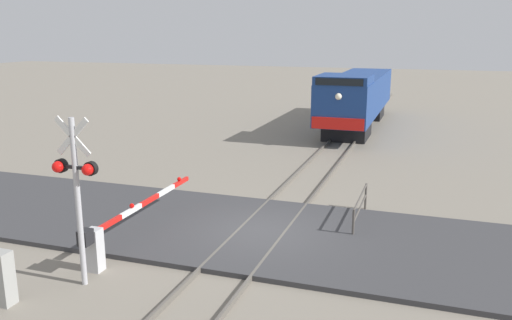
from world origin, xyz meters
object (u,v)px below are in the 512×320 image
(guard_railing, at_px, (360,205))
(utility_cabinet, at_px, (3,278))
(crossing_signal, at_px, (76,182))
(crossing_gate, at_px, (112,232))
(locomotive, at_px, (357,97))

(guard_railing, bearing_deg, utility_cabinet, -131.04)
(crossing_signal, bearing_deg, utility_cabinet, -127.71)
(crossing_gate, bearing_deg, utility_cabinet, -107.16)
(locomotive, bearing_deg, utility_cabinet, -99.27)
(utility_cabinet, height_order, guard_railing, utility_cabinet)
(locomotive, relative_size, utility_cabinet, 11.51)
(crossing_signal, height_order, crossing_gate, crossing_signal)
(locomotive, relative_size, crossing_gate, 2.48)
(utility_cabinet, xyz_separation_m, guard_railing, (7.04, 8.09, -0.03))
(locomotive, distance_m, guard_railing, 18.45)
(guard_railing, bearing_deg, locomotive, 98.60)
(locomotive, distance_m, crossing_signal, 25.06)
(utility_cabinet, distance_m, guard_railing, 10.73)
(crossing_gate, height_order, guard_railing, crossing_gate)
(crossing_gate, xyz_separation_m, guard_railing, (6.12, 5.09, -0.18))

